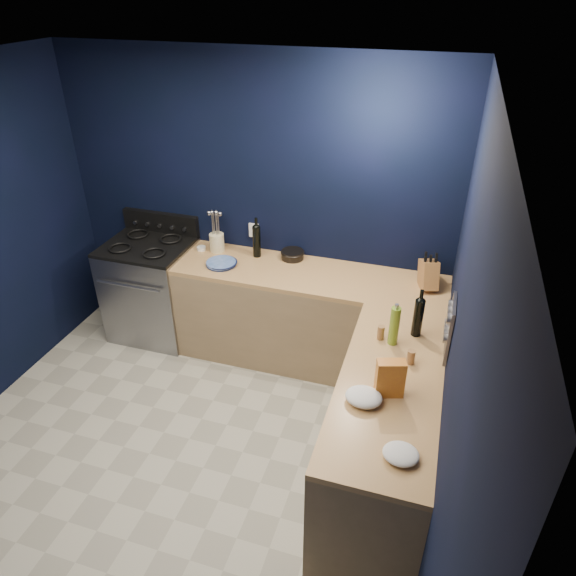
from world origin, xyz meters
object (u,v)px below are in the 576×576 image
at_px(utensil_crock, 217,242).
at_px(crouton_bag, 390,378).
at_px(plate_stack, 221,263).
at_px(knife_block, 428,275).
at_px(gas_range, 153,291).

distance_m(utensil_crock, crouton_bag, 2.25).
relative_size(plate_stack, knife_block, 1.15).
distance_m(plate_stack, knife_block, 1.73).
relative_size(gas_range, crouton_bag, 3.74).
bearing_deg(utensil_crock, crouton_bag, -39.37).
bearing_deg(utensil_crock, knife_block, -2.64).
height_order(knife_block, crouton_bag, knife_block).
bearing_deg(crouton_bag, gas_range, 135.10).
relative_size(gas_range, plate_stack, 3.60).
xyz_separation_m(knife_block, crouton_bag, (-0.12, -1.34, 0.01)).
bearing_deg(crouton_bag, knife_block, 67.88).
relative_size(plate_stack, utensil_crock, 1.55).
relative_size(utensil_crock, crouton_bag, 0.67).
height_order(gas_range, knife_block, knife_block).
distance_m(utensil_crock, knife_block, 1.86).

